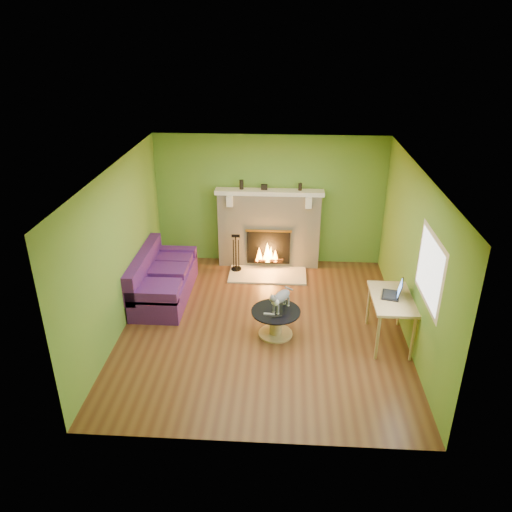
{
  "coord_description": "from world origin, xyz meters",
  "views": [
    {
      "loc": [
        0.32,
        -6.88,
        4.51
      ],
      "look_at": [
        -0.14,
        0.4,
        1.07
      ],
      "focal_mm": 35.0,
      "sensor_mm": 36.0,
      "label": 1
    }
  ],
  "objects_px": {
    "desk": "(392,303)",
    "cat": "(281,299)",
    "coffee_table": "(276,321)",
    "sofa": "(162,280)"
  },
  "relations": [
    {
      "from": "desk",
      "to": "cat",
      "type": "relative_size",
      "value": 1.75
    },
    {
      "from": "coffee_table",
      "to": "sofa",
      "type": "bearing_deg",
      "value": 152.25
    },
    {
      "from": "coffee_table",
      "to": "desk",
      "type": "relative_size",
      "value": 0.74
    },
    {
      "from": "cat",
      "to": "coffee_table",
      "type": "bearing_deg",
      "value": -116.38
    },
    {
      "from": "sofa",
      "to": "cat",
      "type": "relative_size",
      "value": 3.15
    },
    {
      "from": "coffee_table",
      "to": "desk",
      "type": "distance_m",
      "value": 1.79
    },
    {
      "from": "sofa",
      "to": "coffee_table",
      "type": "xyz_separation_m",
      "value": [
        2.07,
        -1.09,
        -0.08
      ]
    },
    {
      "from": "desk",
      "to": "cat",
      "type": "distance_m",
      "value": 1.66
    },
    {
      "from": "sofa",
      "to": "cat",
      "type": "xyz_separation_m",
      "value": [
        2.15,
        -1.04,
        0.3
      ]
    },
    {
      "from": "coffee_table",
      "to": "cat",
      "type": "height_order",
      "value": "cat"
    }
  ]
}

